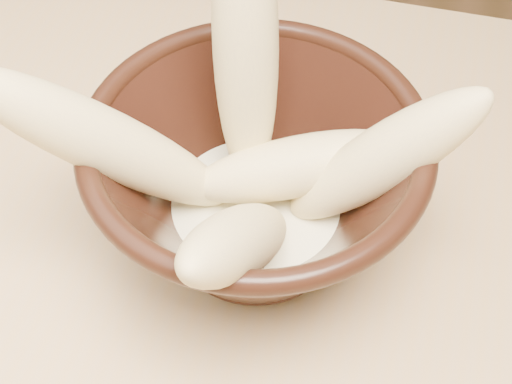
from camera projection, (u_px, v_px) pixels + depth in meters
The scene contains 7 objects.
bowl at pixel (256, 182), 0.44m from camera, with size 0.21×0.21×0.11m.
milk_puddle at pixel (256, 209), 0.46m from camera, with size 0.12×0.12×0.02m, color beige.
banana_upright at pixel (246, 51), 0.40m from camera, with size 0.04×0.04×0.19m, color #EED98D.
banana_left at pixel (109, 144), 0.40m from camera, with size 0.04×0.04×0.18m, color #EED98D.
banana_right at pixel (382, 159), 0.41m from camera, with size 0.04×0.04×0.15m, color #EED98D.
banana_across at pixel (298, 167), 0.43m from camera, with size 0.04×0.04×0.13m, color #EED98D.
banana_front at pixel (238, 242), 0.37m from camera, with size 0.04×0.04×0.15m, color #EED98D.
Camera 1 is at (-0.15, -0.15, 1.15)m, focal length 50.00 mm.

